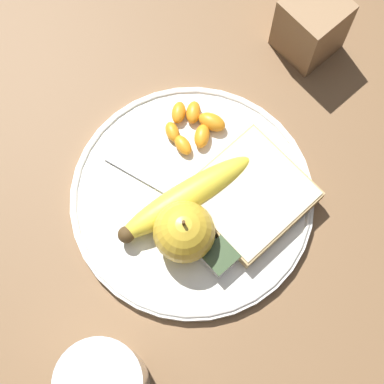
{
  "coord_description": "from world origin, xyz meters",
  "views": [
    {
      "loc": [
        -0.15,
        -0.16,
        0.72
      ],
      "look_at": [
        0.0,
        0.0,
        0.03
      ],
      "focal_mm": 60.0,
      "sensor_mm": 36.0,
      "label": 1
    }
  ],
  "objects_px": {
    "plate": "(192,198)",
    "bread_slice": "(250,195)",
    "fork": "(178,196)",
    "condiment_caddy": "(311,25)",
    "jam_packet": "(222,255)",
    "juice_glass": "(105,384)",
    "apple": "(184,232)",
    "banana": "(186,199)"
  },
  "relations": [
    {
      "from": "apple",
      "to": "banana",
      "type": "distance_m",
      "value": 0.05
    },
    {
      "from": "plate",
      "to": "juice_glass",
      "type": "bearing_deg",
      "value": -154.23
    },
    {
      "from": "juice_glass",
      "to": "condiment_caddy",
      "type": "xyz_separation_m",
      "value": [
        0.45,
        0.16,
        -0.01
      ]
    },
    {
      "from": "condiment_caddy",
      "to": "juice_glass",
      "type": "bearing_deg",
      "value": -160.69
    },
    {
      "from": "plate",
      "to": "fork",
      "type": "xyz_separation_m",
      "value": [
        -0.01,
        0.01,
        0.01
      ]
    },
    {
      "from": "apple",
      "to": "jam_packet",
      "type": "bearing_deg",
      "value": -67.94
    },
    {
      "from": "plate",
      "to": "jam_packet",
      "type": "bearing_deg",
      "value": -106.56
    },
    {
      "from": "apple",
      "to": "condiment_caddy",
      "type": "bearing_deg",
      "value": 17.65
    },
    {
      "from": "juice_glass",
      "to": "apple",
      "type": "bearing_deg",
      "value": 22.12
    },
    {
      "from": "plate",
      "to": "juice_glass",
      "type": "height_order",
      "value": "juice_glass"
    },
    {
      "from": "apple",
      "to": "fork",
      "type": "height_order",
      "value": "apple"
    },
    {
      "from": "banana",
      "to": "fork",
      "type": "bearing_deg",
      "value": 96.45
    },
    {
      "from": "plate",
      "to": "juice_glass",
      "type": "distance_m",
      "value": 0.23
    },
    {
      "from": "plate",
      "to": "banana",
      "type": "relative_size",
      "value": 1.6
    },
    {
      "from": "jam_packet",
      "to": "apple",
      "type": "bearing_deg",
      "value": 112.06
    },
    {
      "from": "apple",
      "to": "juice_glass",
      "type": "bearing_deg",
      "value": -157.88
    },
    {
      "from": "juice_glass",
      "to": "fork",
      "type": "height_order",
      "value": "juice_glass"
    },
    {
      "from": "plate",
      "to": "bread_slice",
      "type": "distance_m",
      "value": 0.07
    },
    {
      "from": "bread_slice",
      "to": "condiment_caddy",
      "type": "height_order",
      "value": "condiment_caddy"
    },
    {
      "from": "juice_glass",
      "to": "apple",
      "type": "xyz_separation_m",
      "value": [
        0.16,
        0.07,
        -0.01
      ]
    },
    {
      "from": "banana",
      "to": "fork",
      "type": "height_order",
      "value": "banana"
    },
    {
      "from": "plate",
      "to": "jam_packet",
      "type": "height_order",
      "value": "jam_packet"
    },
    {
      "from": "plate",
      "to": "fork",
      "type": "distance_m",
      "value": 0.02
    },
    {
      "from": "banana",
      "to": "bread_slice",
      "type": "distance_m",
      "value": 0.07
    },
    {
      "from": "apple",
      "to": "fork",
      "type": "bearing_deg",
      "value": 56.99
    },
    {
      "from": "apple",
      "to": "jam_packet",
      "type": "xyz_separation_m",
      "value": [
        0.02,
        -0.04,
        -0.02
      ]
    },
    {
      "from": "apple",
      "to": "bread_slice",
      "type": "bearing_deg",
      "value": -8.21
    },
    {
      "from": "juice_glass",
      "to": "bread_slice",
      "type": "bearing_deg",
      "value": 11.98
    },
    {
      "from": "plate",
      "to": "banana",
      "type": "bearing_deg",
      "value": -176.64
    },
    {
      "from": "apple",
      "to": "condiment_caddy",
      "type": "xyz_separation_m",
      "value": [
        0.29,
        0.09,
        -0.0
      ]
    },
    {
      "from": "apple",
      "to": "condiment_caddy",
      "type": "relative_size",
      "value": 0.87
    },
    {
      "from": "banana",
      "to": "apple",
      "type": "bearing_deg",
      "value": -133.68
    },
    {
      "from": "jam_packet",
      "to": "banana",
      "type": "bearing_deg",
      "value": 80.7
    },
    {
      "from": "apple",
      "to": "banana",
      "type": "height_order",
      "value": "apple"
    },
    {
      "from": "banana",
      "to": "jam_packet",
      "type": "relative_size",
      "value": 4.42
    },
    {
      "from": "bread_slice",
      "to": "jam_packet",
      "type": "distance_m",
      "value": 0.08
    },
    {
      "from": "apple",
      "to": "fork",
      "type": "xyz_separation_m",
      "value": [
        0.03,
        0.04,
        -0.03
      ]
    },
    {
      "from": "juice_glass",
      "to": "apple",
      "type": "relative_size",
      "value": 1.44
    },
    {
      "from": "juice_glass",
      "to": "condiment_caddy",
      "type": "relative_size",
      "value": 1.26
    },
    {
      "from": "plate",
      "to": "fork",
      "type": "bearing_deg",
      "value": 134.14
    },
    {
      "from": "banana",
      "to": "condiment_caddy",
      "type": "distance_m",
      "value": 0.26
    },
    {
      "from": "fork",
      "to": "condiment_caddy",
      "type": "bearing_deg",
      "value": 82.73
    }
  ]
}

